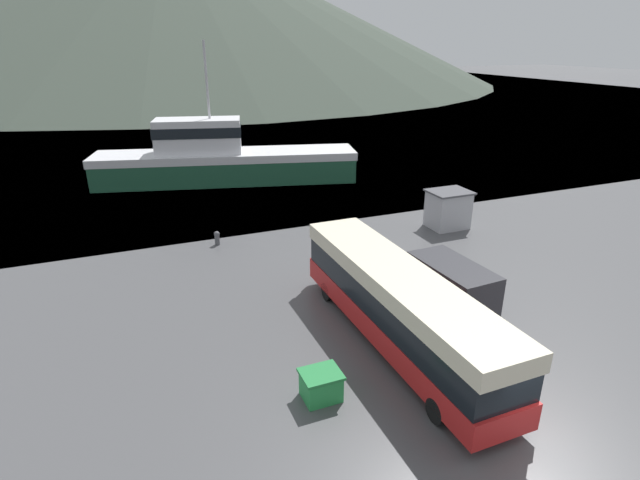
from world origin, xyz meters
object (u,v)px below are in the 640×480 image
at_px(delivery_van, 443,282).
at_px(storage_bin, 321,385).
at_px(fishing_boat, 221,159).
at_px(tour_bus, 398,304).
at_px(dock_kiosk, 448,209).

height_order(delivery_van, storage_bin, delivery_van).
xyz_separation_m(fishing_boat, storage_bin, (-2.91, -30.25, -1.55)).
bearing_deg(delivery_van, tour_bus, -155.47).
bearing_deg(storage_bin, fishing_boat, 84.50).
bearing_deg(delivery_van, storage_bin, -156.50).
xyz_separation_m(storage_bin, dock_kiosk, (14.51, 12.88, 0.74)).
bearing_deg(storage_bin, dock_kiosk, 41.59).
bearing_deg(delivery_van, dock_kiosk, 50.22).
bearing_deg(fishing_boat, storage_bin, 8.71).
relative_size(delivery_van, dock_kiosk, 2.29).
height_order(fishing_boat, dock_kiosk, fishing_boat).
relative_size(fishing_boat, dock_kiosk, 8.55).
bearing_deg(storage_bin, delivery_van, 26.50).
distance_m(delivery_van, fishing_boat, 26.82).
bearing_deg(delivery_van, fishing_boat, 97.46).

